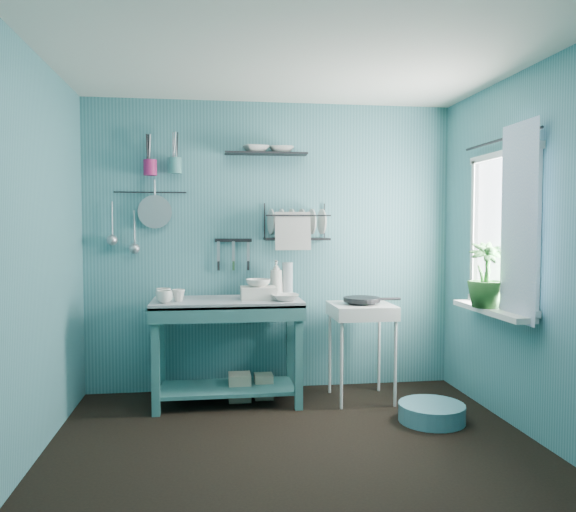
{
  "coord_description": "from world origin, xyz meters",
  "views": [
    {
      "loc": [
        -0.53,
        -3.38,
        1.42
      ],
      "look_at": [
        0.05,
        0.85,
        1.2
      ],
      "focal_mm": 35.0,
      "sensor_mm": 36.0,
      "label": 1
    }
  ],
  "objects": [
    {
      "name": "wall_front",
      "position": [
        0.0,
        -1.5,
        1.25
      ],
      "size": [
        3.2,
        0.0,
        3.2
      ],
      "primitive_type": "plane",
      "rotation": [
        -1.57,
        0.0,
        0.0
      ],
      "color": "teal",
      "rests_on": "ground"
    },
    {
      "name": "upper_shelf",
      "position": [
        -0.06,
        1.4,
        2.04
      ],
      "size": [
        0.7,
        0.19,
        0.01
      ],
      "primitive_type": "cube",
      "rotation": [
        0.0,
        0.0,
        -0.02
      ],
      "color": "black",
      "rests_on": "wall_back"
    },
    {
      "name": "counter_bowl",
      "position": [
        0.04,
        0.96,
        0.87
      ],
      "size": [
        0.22,
        0.22,
        0.05
      ],
      "primitive_type": "imported",
      "color": "silver",
      "rests_on": "work_counter"
    },
    {
      "name": "floor_basin",
      "position": [
        1.06,
        0.47,
        0.07
      ],
      "size": [
        0.48,
        0.48,
        0.13
      ],
      "primitive_type": "cylinder",
      "color": "teal",
      "rests_on": "floor"
    },
    {
      "name": "storage_tin_large",
      "position": [
        -0.31,
        1.16,
        0.11
      ],
      "size": [
        0.18,
        0.18,
        0.22
      ],
      "primitive_type": "cube",
      "color": "gray",
      "rests_on": "floor"
    },
    {
      "name": "shelf_bowl_right",
      "position": [
        0.07,
        1.4,
        2.1
      ],
      "size": [
        0.23,
        0.23,
        0.05
      ],
      "primitive_type": "imported",
      "rotation": [
        0.0,
        0.0,
        -0.11
      ],
      "color": "silver",
      "rests_on": "upper_shelf"
    },
    {
      "name": "windowsill",
      "position": [
        1.5,
        0.45,
        0.81
      ],
      "size": [
        0.16,
        0.95,
        0.04
      ],
      "primitive_type": "cube",
      "color": "silver",
      "rests_on": "wall_right"
    },
    {
      "name": "shelf_bowl_left",
      "position": [
        -0.15,
        1.4,
        2.06
      ],
      "size": [
        0.25,
        0.25,
        0.05
      ],
      "primitive_type": "imported",
      "rotation": [
        0.0,
        0.0,
        0.14
      ],
      "color": "silver",
      "rests_on": "upper_shelf"
    },
    {
      "name": "utensil_cup_teal",
      "position": [
        -0.82,
        1.42,
        1.93
      ],
      "size": [
        0.11,
        0.11,
        0.13
      ],
      "primitive_type": "cylinder",
      "color": "teal",
      "rests_on": "wall_back"
    },
    {
      "name": "work_counter",
      "position": [
        -0.41,
        1.11,
        0.42
      ],
      "size": [
        1.26,
        0.77,
        0.84
      ],
      "primitive_type": "cube",
      "rotation": [
        0.0,
        0.0,
        -0.16
      ],
      "color": "#336C6C",
      "rests_on": "floor"
    },
    {
      "name": "ladle_outer",
      "position": [
        -1.35,
        1.46,
        1.48
      ],
      "size": [
        0.01,
        0.01,
        0.3
      ],
      "primitive_type": "cylinder",
      "color": "#A3A6AB",
      "rests_on": "wall_back"
    },
    {
      "name": "wash_tub",
      "position": [
        -0.16,
        1.09,
        0.89
      ],
      "size": [
        0.28,
        0.22,
        0.1
      ],
      "primitive_type": "cube",
      "color": "beige",
      "rests_on": "work_counter"
    },
    {
      "name": "hotplate_stand",
      "position": [
        0.69,
        1.05,
        0.4
      ],
      "size": [
        0.51,
        0.51,
        0.79
      ],
      "primitive_type": "cube",
      "rotation": [
        0.0,
        0.0,
        -0.03
      ],
      "color": "silver",
      "rests_on": "floor"
    },
    {
      "name": "curtain_rod",
      "position": [
        1.54,
        0.45,
        2.05
      ],
      "size": [
        0.02,
        1.05,
        0.02
      ],
      "primitive_type": "cylinder",
      "rotation": [
        1.57,
        0.0,
        0.0
      ],
      "color": "black",
      "rests_on": "wall_right"
    },
    {
      "name": "hook_rail",
      "position": [
        -1.04,
        1.47,
        1.71
      ],
      "size": [
        0.6,
        0.01,
        0.01
      ],
      "primitive_type": "cylinder",
      "rotation": [
        0.0,
        1.57,
        0.0
      ],
      "color": "black",
      "rests_on": "wall_back"
    },
    {
      "name": "ceiling",
      "position": [
        0.0,
        0.0,
        2.5
      ],
      "size": [
        3.2,
        3.2,
        0.0
      ],
      "primitive_type": "plane",
      "rotation": [
        3.14,
        0.0,
        0.0
      ],
      "color": "silver",
      "rests_on": "ground"
    },
    {
      "name": "ladle_inner",
      "position": [
        -1.17,
        1.46,
        1.41
      ],
      "size": [
        0.01,
        0.01,
        0.3
      ],
      "primitive_type": "cylinder",
      "color": "#A3A6AB",
      "rests_on": "wall_back"
    },
    {
      "name": "water_bottle",
      "position": [
        0.11,
        1.33,
        0.98
      ],
      "size": [
        0.09,
        0.09,
        0.28
      ],
      "primitive_type": "cylinder",
      "color": "#A3B1B6",
      "rests_on": "work_counter"
    },
    {
      "name": "mug_mid",
      "position": [
        -0.79,
        1.05,
        0.89
      ],
      "size": [
        0.14,
        0.14,
        0.09
      ],
      "primitive_type": "imported",
      "rotation": [
        0.0,
        0.0,
        0.52
      ],
      "color": "silver",
      "rests_on": "work_counter"
    },
    {
      "name": "knife_strip",
      "position": [
        -0.34,
        1.47,
        1.31
      ],
      "size": [
        0.32,
        0.06,
        0.03
      ],
      "primitive_type": "cube",
      "rotation": [
        0.0,
        0.0,
        -0.14
      ],
      "color": "black",
      "rests_on": "wall_back"
    },
    {
      "name": "mug_right",
      "position": [
        -0.91,
        1.11,
        0.89
      ],
      "size": [
        0.17,
        0.17,
        0.1
      ],
      "primitive_type": "imported",
      "rotation": [
        0.0,
        0.0,
        1.05
      ],
      "color": "silver",
      "rests_on": "work_counter"
    },
    {
      "name": "wall_back",
      "position": [
        0.0,
        1.5,
        1.25
      ],
      "size": [
        3.2,
        0.0,
        3.2
      ],
      "primitive_type": "plane",
      "rotation": [
        1.57,
        0.0,
        0.0
      ],
      "color": "teal",
      "rests_on": "ground"
    },
    {
      "name": "soap_bottle",
      "position": [
        0.01,
        1.31,
        0.99
      ],
      "size": [
        0.12,
        0.12,
        0.3
      ],
      "primitive_type": "imported",
      "color": "beige",
      "rests_on": "work_counter"
    },
    {
      "name": "curtain",
      "position": [
        1.52,
        0.15,
        1.45
      ],
      "size": [
        0.0,
        1.35,
        1.35
      ],
      "primitive_type": "plane",
      "rotation": [
        1.57,
        0.0,
        1.57
      ],
      "color": "white",
      "rests_on": "wall_right"
    },
    {
      "name": "frying_pan",
      "position": [
        0.69,
        1.05,
        0.83
      ],
      "size": [
        0.3,
        0.3,
        0.03
      ],
      "primitive_type": "cylinder",
      "color": "black",
      "rests_on": "hotplate_stand"
    },
    {
      "name": "wall_left",
      "position": [
        -1.6,
        0.0,
        1.25
      ],
      "size": [
        0.0,
        3.0,
        3.0
      ],
      "primitive_type": "plane",
      "rotation": [
        1.57,
        0.0,
        1.57
      ],
      "color": "teal",
      "rests_on": "ground"
    },
    {
      "name": "dish_rack",
      "position": [
        0.2,
        1.37,
        1.47
      ],
      "size": [
        0.58,
        0.33,
        0.32
      ],
      "primitive_type": "cube",
      "rotation": [
        0.0,
        0.0,
        0.17
      ],
      "color": "black",
      "rests_on": "wall_back"
    },
    {
      "name": "mug_left",
      "position": [
        -0.89,
        0.95,
        0.89
      ],
      "size": [
        0.12,
        0.12,
        0.1
      ],
      "primitive_type": "imported",
      "color": "silver",
      "rests_on": "work_counter"
    },
    {
      "name": "utensil_cup_magenta",
      "position": [
        -1.03,
        1.42,
        1.91
      ],
      "size": [
        0.11,
        0.11,
        0.13
      ],
      "primitive_type": "cylinder",
      "color": "#A31E59",
      "rests_on": "wall_back"
    },
    {
      "name": "wall_right",
      "position": [
        1.6,
        0.0,
        1.25
      ],
      "size": [
        0.0,
        3.0,
        3.0
      ],
      "primitive_type": "plane",
      "rotation": [
        1.57,
        0.0,
        -1.57
      ],
      "color": "teal",
      "rests_on": "ground"
    },
    {
      "name": "potted_plant",
      "position": [
        1.47,
        0.48,
        1.07
      ],
      "size": [
        0.3,
        0.3,
        0.48
      ],
      "primitive_type": "imported",
      "rotation": [
        0.0,
        0.0,
        -0.11
      ],
      "color": "#265C25",
      "rests_on": "windowsill"
    },
    {
      "name": "colander",
      "position": [
        -1.0,
        1.45,
        1.55
      ],
      "size": [
        0.28,
        0.03,
        0.28
      ],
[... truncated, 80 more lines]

